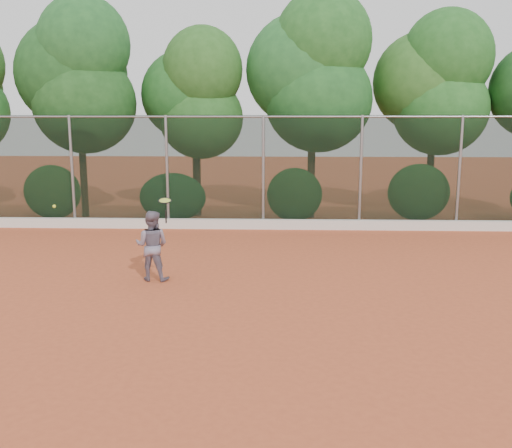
{
  "coord_description": "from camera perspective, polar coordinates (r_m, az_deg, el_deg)",
  "views": [
    {
      "loc": [
        0.44,
        -10.63,
        3.44
      ],
      "look_at": [
        0.0,
        1.0,
        1.25
      ],
      "focal_mm": 40.0,
      "sensor_mm": 36.0,
      "label": 1
    }
  ],
  "objects": [
    {
      "name": "tennis_player",
      "position": [
        12.31,
        -10.37,
        -2.14
      ],
      "size": [
        0.79,
        0.65,
        1.5
      ],
      "primitive_type": "imported",
      "rotation": [
        0.0,
        0.0,
        3.03
      ],
      "color": "slate",
      "rests_on": "ground"
    },
    {
      "name": "tennis_ball_in_flight",
      "position": [
        12.76,
        -19.53,
        1.68
      ],
      "size": [
        0.07,
        0.07,
        0.07
      ],
      "color": "#E2F136",
      "rests_on": "ground"
    },
    {
      "name": "foliage_backdrop",
      "position": [
        19.66,
        -0.74,
        13.46
      ],
      "size": [
        23.7,
        3.63,
        7.55
      ],
      "color": "#49301C",
      "rests_on": "ground"
    },
    {
      "name": "ground",
      "position": [
        11.18,
        -0.19,
        -7.26
      ],
      "size": [
        80.0,
        80.0,
        0.0
      ],
      "primitive_type": "plane",
      "color": "#BA4F2C",
      "rests_on": "ground"
    },
    {
      "name": "chainlink_fence",
      "position": [
        17.7,
        0.73,
        5.53
      ],
      "size": [
        24.09,
        0.09,
        3.5
      ],
      "color": "black",
      "rests_on": "ground"
    },
    {
      "name": "tennis_racket",
      "position": [
        11.88,
        -9.09,
        2.14
      ],
      "size": [
        0.32,
        0.32,
        0.54
      ],
      "color": "black",
      "rests_on": "ground"
    },
    {
      "name": "concrete_curb",
      "position": [
        17.76,
        0.71,
        -0.02
      ],
      "size": [
        24.0,
        0.2,
        0.3
      ],
      "primitive_type": "cube",
      "color": "silver",
      "rests_on": "ground"
    }
  ]
}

